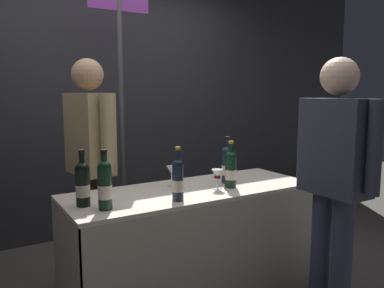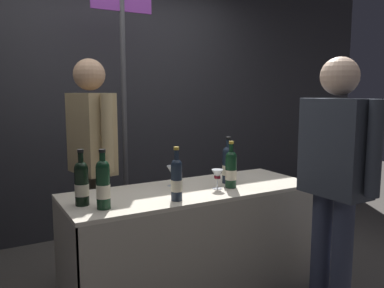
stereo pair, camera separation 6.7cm
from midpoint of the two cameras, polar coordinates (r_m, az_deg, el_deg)
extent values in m
cube|color=#2D2D33|center=(4.00, -12.64, 6.98)|extent=(6.86, 0.12, 2.74)
cube|color=beige|center=(2.61, -0.75, -6.82)|extent=(1.68, 0.62, 0.02)
cube|color=#ABA392|center=(2.49, 3.00, -16.92)|extent=(1.68, 0.01, 0.74)
cube|color=#ABA392|center=(2.98, -3.79, -12.71)|extent=(1.68, 0.01, 0.74)
cube|color=#ABA392|center=(2.45, -18.62, -17.76)|extent=(0.01, 0.62, 0.74)
cube|color=#ABA392|center=(3.20, 12.47, -11.39)|extent=(0.01, 0.62, 0.74)
cylinder|color=black|center=(2.19, -13.50, -6.35)|extent=(0.08, 0.08, 0.24)
sphere|color=black|center=(2.16, -13.59, -3.32)|extent=(0.07, 0.07, 0.07)
cylinder|color=black|center=(2.16, -13.63, -2.30)|extent=(0.03, 0.03, 0.08)
cylinder|color=black|center=(2.15, -13.67, -1.04)|extent=(0.04, 0.04, 0.02)
cylinder|color=beige|center=(2.19, -13.48, -6.82)|extent=(0.08, 0.08, 0.08)
cylinder|color=black|center=(2.63, 4.95, -4.11)|extent=(0.08, 0.08, 0.21)
sphere|color=black|center=(2.61, 4.98, -1.87)|extent=(0.07, 0.07, 0.07)
cylinder|color=black|center=(2.60, 4.99, -0.91)|extent=(0.03, 0.03, 0.09)
cylinder|color=#B7932D|center=(2.59, 5.01, 0.25)|extent=(0.03, 0.03, 0.02)
cylinder|color=beige|center=(2.63, 4.95, -4.47)|extent=(0.08, 0.08, 0.07)
cylinder|color=#192333|center=(2.31, -2.93, -5.69)|extent=(0.07, 0.07, 0.21)
sphere|color=#192333|center=(2.28, -2.94, -3.07)|extent=(0.07, 0.07, 0.07)
cylinder|color=#192333|center=(2.28, -2.95, -1.98)|extent=(0.03, 0.03, 0.09)
cylinder|color=#B7932D|center=(2.27, -2.96, -0.65)|extent=(0.03, 0.03, 0.02)
cylinder|color=beige|center=(2.31, -2.92, -6.10)|extent=(0.07, 0.07, 0.07)
cylinder|color=black|center=(2.29, -16.52, -6.13)|extent=(0.08, 0.08, 0.21)
sphere|color=black|center=(2.27, -16.62, -3.51)|extent=(0.08, 0.08, 0.08)
cylinder|color=black|center=(2.26, -16.67, -2.39)|extent=(0.03, 0.03, 0.09)
cylinder|color=black|center=(2.25, -16.72, -1.04)|extent=(0.03, 0.03, 0.02)
cylinder|color=beige|center=(2.29, -16.50, -6.54)|extent=(0.08, 0.08, 0.07)
cylinder|color=#192333|center=(2.76, 4.48, -3.43)|extent=(0.08, 0.08, 0.22)
sphere|color=#192333|center=(2.74, 4.50, -1.16)|extent=(0.08, 0.08, 0.08)
cylinder|color=#192333|center=(2.73, 4.51, -0.24)|extent=(0.03, 0.03, 0.09)
cylinder|color=black|center=(2.72, 4.52, 0.87)|extent=(0.04, 0.04, 0.02)
cylinder|color=beige|center=(2.76, 4.47, -3.79)|extent=(0.08, 0.08, 0.07)
cylinder|color=silver|center=(2.68, -3.73, -6.13)|extent=(0.06, 0.06, 0.00)
cylinder|color=silver|center=(2.67, -3.73, -5.28)|extent=(0.01, 0.01, 0.08)
cone|color=silver|center=(2.66, -3.75, -3.85)|extent=(0.07, 0.07, 0.06)
cylinder|color=silver|center=(2.61, 2.96, -6.50)|extent=(0.07, 0.07, 0.00)
cylinder|color=silver|center=(2.60, 2.97, -5.81)|extent=(0.01, 0.01, 0.06)
cone|color=silver|center=(2.59, 2.98, -4.45)|extent=(0.08, 0.08, 0.07)
cylinder|color=#590C19|center=(2.59, 2.98, -4.84)|extent=(0.04, 0.04, 0.02)
cylinder|color=#4C4233|center=(3.11, -15.59, -11.35)|extent=(0.12, 0.12, 0.82)
cylinder|color=#4C4233|center=(2.98, -14.25, -12.14)|extent=(0.12, 0.12, 0.82)
cube|color=tan|center=(2.89, -15.41, 1.45)|extent=(0.28, 0.42, 0.58)
sphere|color=tan|center=(2.88, -15.71, 9.78)|extent=(0.23, 0.23, 0.23)
cylinder|color=tan|center=(3.10, -17.42, 2.22)|extent=(0.08, 0.08, 0.53)
cylinder|color=tan|center=(2.68, -13.12, 1.55)|extent=(0.08, 0.08, 0.53)
cylinder|color=#2D3347|center=(2.57, 20.31, -15.89)|extent=(0.12, 0.12, 0.80)
cylinder|color=#2D3347|center=(2.66, 17.57, -14.96)|extent=(0.12, 0.12, 0.80)
cube|color=#2D333D|center=(2.43, 19.61, -0.40)|extent=(0.22, 0.40, 0.57)
sphere|color=beige|center=(2.41, 20.05, 9.29)|extent=(0.22, 0.22, 0.22)
cylinder|color=#2D333D|center=(2.29, 24.42, -0.55)|extent=(0.08, 0.08, 0.52)
cylinder|color=#2D333D|center=(2.59, 15.40, 0.74)|extent=(0.08, 0.08, 0.52)
cylinder|color=#47474C|center=(3.40, -10.82, 2.85)|extent=(0.04, 0.04, 2.26)
cube|color=#7A3393|center=(3.47, -11.27, 19.86)|extent=(0.53, 0.02, 0.16)
camera|label=1|loc=(0.03, -90.76, -0.10)|focal=36.42mm
camera|label=2|loc=(0.03, 89.24, 0.10)|focal=36.42mm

